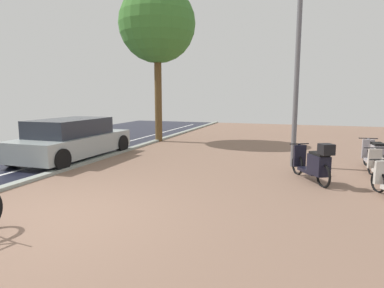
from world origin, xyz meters
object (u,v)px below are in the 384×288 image
(scooter_mid, at_px, (314,163))
(street_tree, at_px, (157,25))
(lamp_post, at_px, (298,53))
(scooter_extra, at_px, (374,155))
(parked_car_near, at_px, (72,139))

(scooter_mid, relative_size, street_tree, 0.24)
(lamp_post, bearing_deg, scooter_extra, 3.62)
(scooter_extra, height_order, parked_car_near, parked_car_near)
(scooter_mid, relative_size, lamp_post, 0.28)
(scooter_mid, distance_m, lamp_post, 3.29)
(parked_car_near, bearing_deg, scooter_mid, -4.92)
(lamp_post, distance_m, street_tree, 7.18)
(lamp_post, bearing_deg, parked_car_near, -171.13)
(street_tree, bearing_deg, lamp_post, -31.62)
(scooter_mid, height_order, lamp_post, lamp_post)
(parked_car_near, bearing_deg, street_tree, 78.58)
(parked_car_near, relative_size, street_tree, 0.63)
(scooter_extra, distance_m, parked_car_near, 9.07)
(street_tree, bearing_deg, parked_car_near, -101.42)
(scooter_extra, relative_size, parked_car_near, 0.41)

